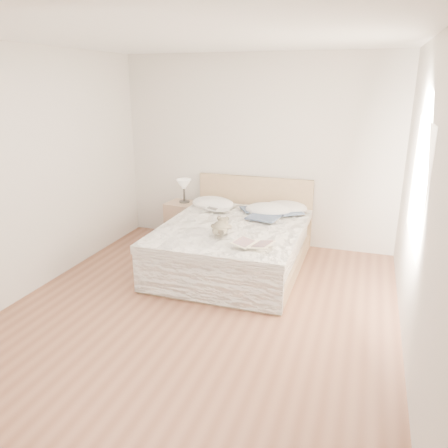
% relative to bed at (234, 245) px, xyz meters
% --- Properties ---
extents(floor, '(4.00, 4.50, 0.00)m').
position_rel_bed_xyz_m(floor, '(0.00, -1.19, -0.31)').
color(floor, brown).
rests_on(floor, ground).
extents(ceiling, '(4.00, 4.50, 0.00)m').
position_rel_bed_xyz_m(ceiling, '(0.00, -1.19, 2.39)').
color(ceiling, white).
rests_on(ceiling, ground).
extents(wall_back, '(4.00, 0.02, 2.70)m').
position_rel_bed_xyz_m(wall_back, '(0.00, 1.06, 1.04)').
color(wall_back, silver).
rests_on(wall_back, ground).
extents(wall_front, '(4.00, 0.02, 2.70)m').
position_rel_bed_xyz_m(wall_front, '(0.00, -3.44, 1.04)').
color(wall_front, silver).
rests_on(wall_front, ground).
extents(wall_left, '(0.02, 4.50, 2.70)m').
position_rel_bed_xyz_m(wall_left, '(-2.00, -1.19, 1.04)').
color(wall_left, silver).
rests_on(wall_left, ground).
extents(wall_right, '(0.02, 4.50, 2.70)m').
position_rel_bed_xyz_m(wall_right, '(2.00, -1.19, 1.04)').
color(wall_right, silver).
rests_on(wall_right, ground).
extents(window, '(0.02, 1.30, 1.10)m').
position_rel_bed_xyz_m(window, '(1.99, -0.89, 1.14)').
color(window, white).
rests_on(window, wall_right).
extents(bed, '(1.72, 2.14, 1.00)m').
position_rel_bed_xyz_m(bed, '(0.00, 0.00, 0.00)').
color(bed, tan).
rests_on(bed, floor).
extents(nightstand, '(0.49, 0.45, 0.56)m').
position_rel_bed_xyz_m(nightstand, '(-1.08, 0.82, -0.03)').
color(nightstand, tan).
rests_on(nightstand, floor).
extents(table_lamp, '(0.28, 0.28, 0.35)m').
position_rel_bed_xyz_m(table_lamp, '(-1.07, 0.86, 0.51)').
color(table_lamp, '#49443E').
rests_on(table_lamp, nightstand).
extents(pillow_left, '(0.69, 0.53, 0.19)m').
position_rel_bed_xyz_m(pillow_left, '(-0.53, 0.65, 0.33)').
color(pillow_left, white).
rests_on(pillow_left, bed).
extents(pillow_middle, '(0.67, 0.51, 0.19)m').
position_rel_bed_xyz_m(pillow_middle, '(0.30, 0.58, 0.33)').
color(pillow_middle, white).
rests_on(pillow_middle, bed).
extents(pillow_right, '(0.66, 0.50, 0.18)m').
position_rel_bed_xyz_m(pillow_right, '(0.50, 0.77, 0.33)').
color(pillow_right, silver).
rests_on(pillow_right, bed).
extents(blouse, '(0.71, 0.74, 0.02)m').
position_rel_bed_xyz_m(blouse, '(0.33, 0.37, 0.32)').
color(blouse, '#32425F').
rests_on(blouse, bed).
extents(photo_book, '(0.35, 0.24, 0.03)m').
position_rel_bed_xyz_m(photo_book, '(-0.36, 0.43, 0.32)').
color(photo_book, silver).
rests_on(photo_book, bed).
extents(childrens_book, '(0.47, 0.37, 0.03)m').
position_rel_bed_xyz_m(childrens_book, '(0.44, -0.74, 0.32)').
color(childrens_book, '#FDF1CD').
rests_on(childrens_book, bed).
extents(teddy_bear, '(0.27, 0.34, 0.16)m').
position_rel_bed_xyz_m(teddy_bear, '(-0.02, -0.52, 0.34)').
color(teddy_bear, '#655E4C').
rests_on(teddy_bear, bed).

